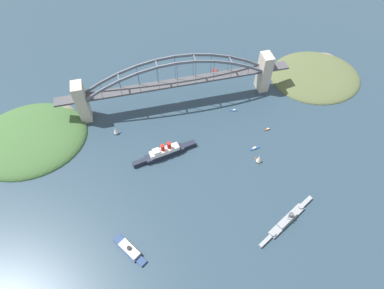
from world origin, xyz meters
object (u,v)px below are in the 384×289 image
object	(u,v)px
harbor_arch_bridge	(177,84)
small_boat_1	(259,159)
small_boat_2	(116,131)
harbor_ferry_steamer	(129,250)
small_boat_0	(234,110)
naval_cruiser	(287,220)
small_boat_4	(267,129)
seaplane_taxiing_near_bridge	(215,71)
ocean_liner	(165,152)
small_boat_3	(255,148)

from	to	relation	value
harbor_arch_bridge	small_boat_1	xyz separation A→B (m)	(-68.75, 116.16, -24.90)
harbor_arch_bridge	small_boat_2	xyz separation A→B (m)	(83.67, 35.58, -25.18)
harbor_ferry_steamer	small_boat_1	distance (m)	168.46
small_boat_0	small_boat_2	distance (m)	150.82
naval_cruiser	small_boat_4	distance (m)	120.40
small_boat_1	harbor_arch_bridge	bearing A→B (deg)	-59.38
harbor_arch_bridge	naval_cruiser	xyz separation A→B (m)	(-70.09, 191.09, -27.97)
seaplane_taxiing_near_bridge	small_boat_1	size ratio (longest dim) A/B	0.79
small_boat_2	small_boat_4	world-z (taller)	small_boat_2
small_boat_1	small_boat_2	size ratio (longest dim) A/B	1.06
ocean_liner	small_boat_2	xyz separation A→B (m)	(51.40, -46.36, -0.15)
harbor_ferry_steamer	small_boat_1	world-z (taller)	small_boat_1
ocean_liner	small_boat_1	bearing A→B (deg)	161.29
harbor_ferry_steamer	seaplane_taxiing_near_bridge	distance (m)	275.39
ocean_liner	harbor_ferry_steamer	distance (m)	114.94
ocean_liner	small_boat_2	size ratio (longest dim) A/B	6.73
harbor_ferry_steamer	small_boat_3	bearing A→B (deg)	-151.20
harbor_arch_bridge	ocean_liner	bearing A→B (deg)	68.50
ocean_liner	seaplane_taxiing_near_bridge	xyz separation A→B (m)	(-97.02, -128.95, -3.40)
seaplane_taxiing_near_bridge	small_boat_4	size ratio (longest dim) A/B	1.18
seaplane_taxiing_near_bridge	small_boat_2	world-z (taller)	small_boat_2
naval_cruiser	seaplane_taxiing_near_bridge	world-z (taller)	naval_cruiser
seaplane_taxiing_near_bridge	small_boat_0	bearing A→B (deg)	91.66
small_boat_4	naval_cruiser	bearing A→B (deg)	77.13
harbor_ferry_steamer	small_boat_2	xyz separation A→B (m)	(-1.86, -148.17, 2.74)
small_boat_0	small_boat_3	distance (m)	65.00
naval_cruiser	small_boat_4	size ratio (longest dim) A/B	9.00
harbor_arch_bridge	harbor_ferry_steamer	world-z (taller)	harbor_arch_bridge
ocean_liner	small_boat_4	bearing A→B (deg)	-176.36
seaplane_taxiing_near_bridge	small_boat_0	distance (m)	79.72
harbor_arch_bridge	small_boat_3	size ratio (longest dim) A/B	22.97
ocean_liner	small_boat_2	bearing A→B (deg)	-42.05
harbor_ferry_steamer	small_boat_2	size ratio (longest dim) A/B	3.25
naval_cruiser	seaplane_taxiing_near_bridge	xyz separation A→B (m)	(5.35, -238.10, -0.46)
naval_cruiser	small_boat_4	bearing A→B (deg)	-102.87
harbor_arch_bridge	harbor_ferry_steamer	size ratio (longest dim) A/B	8.02
small_boat_2	small_boat_3	world-z (taller)	small_boat_2
small_boat_1	small_boat_3	xyz separation A→B (m)	(-2.57, -18.64, -4.65)
naval_cruiser	small_boat_1	size ratio (longest dim) A/B	6.07
harbor_arch_bridge	small_boat_1	bearing A→B (deg)	120.62
seaplane_taxiing_near_bridge	small_boat_3	world-z (taller)	seaplane_taxiing_near_bridge
harbor_arch_bridge	small_boat_4	distance (m)	125.32
small_boat_0	harbor_arch_bridge	bearing A→B (deg)	-25.97
seaplane_taxiing_near_bridge	harbor_arch_bridge	bearing A→B (deg)	35.98
seaplane_taxiing_near_bridge	small_boat_4	world-z (taller)	seaplane_taxiing_near_bridge
harbor_arch_bridge	naval_cruiser	world-z (taller)	harbor_arch_bridge
small_boat_0	small_boat_4	xyz separation A→B (m)	(-29.87, 41.06, 0.14)
naval_cruiser	harbor_ferry_steamer	bearing A→B (deg)	-2.70
small_boat_0	small_boat_3	size ratio (longest dim) A/B	0.78
harbor_ferry_steamer	small_boat_2	bearing A→B (deg)	-90.72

